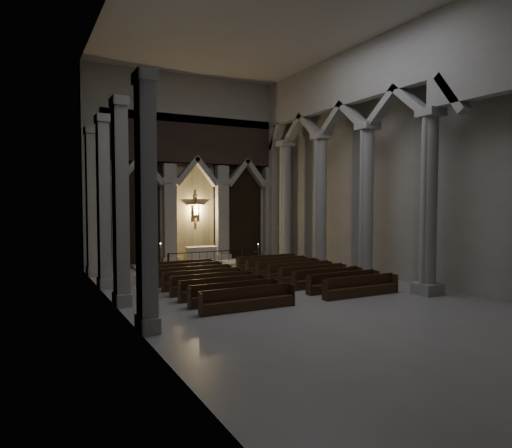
# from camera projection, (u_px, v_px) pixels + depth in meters

# --- Properties ---
(room) EXTENTS (24.00, 24.10, 12.00)m
(room) POSITION_uv_depth(u_px,v_px,m) (290.00, 117.00, 19.18)
(room) COLOR gray
(room) RESTS_ON ground
(sanctuary_wall) EXTENTS (14.00, 0.77, 12.00)m
(sanctuary_wall) POSITION_uv_depth(u_px,v_px,m) (196.00, 161.00, 29.45)
(sanctuary_wall) COLOR #9B9890
(sanctuary_wall) RESTS_ON ground
(right_arcade) EXTENTS (1.00, 24.00, 12.00)m
(right_arcade) POSITION_uv_depth(u_px,v_px,m) (370.00, 126.00, 22.88)
(right_arcade) COLOR #9B9890
(right_arcade) RESTS_ON ground
(left_pilasters) EXTENTS (0.60, 13.00, 8.03)m
(left_pilasters) POSITION_uv_depth(u_px,v_px,m) (111.00, 205.00, 19.37)
(left_pilasters) COLOR #9B9890
(left_pilasters) RESTS_ON ground
(sanctuary_step) EXTENTS (8.50, 2.60, 0.15)m
(sanctuary_step) POSITION_uv_depth(u_px,v_px,m) (202.00, 264.00, 28.97)
(sanctuary_step) COLOR #9B9890
(sanctuary_step) RESTS_ON ground
(altar) EXTENTS (2.00, 0.80, 1.01)m
(altar) POSITION_uv_depth(u_px,v_px,m) (201.00, 254.00, 29.00)
(altar) COLOR beige
(altar) RESTS_ON sanctuary_step
(altar_rail) EXTENTS (5.00, 0.09, 0.98)m
(altar_rail) POSITION_uv_depth(u_px,v_px,m) (207.00, 256.00, 28.12)
(altar_rail) COLOR black
(altar_rail) RESTS_ON ground
(candle_stand_left) EXTENTS (0.27, 0.27, 1.63)m
(candle_stand_left) POSITION_uv_depth(u_px,v_px,m) (161.00, 263.00, 26.48)
(candle_stand_left) COLOR #AF6F35
(candle_stand_left) RESTS_ON ground
(candle_stand_right) EXTENTS (0.23, 0.23, 1.34)m
(candle_stand_right) POSITION_uv_depth(u_px,v_px,m) (258.00, 259.00, 28.98)
(candle_stand_right) COLOR #AF6F35
(candle_stand_right) RESTS_ON ground
(pews) EXTENTS (9.24, 8.78, 0.86)m
(pews) POSITION_uv_depth(u_px,v_px,m) (260.00, 280.00, 22.00)
(pews) COLOR black
(pews) RESTS_ON ground
(worshipper) EXTENTS (0.48, 0.36, 1.19)m
(worshipper) POSITION_uv_depth(u_px,v_px,m) (256.00, 261.00, 26.22)
(worshipper) COLOR black
(worshipper) RESTS_ON ground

